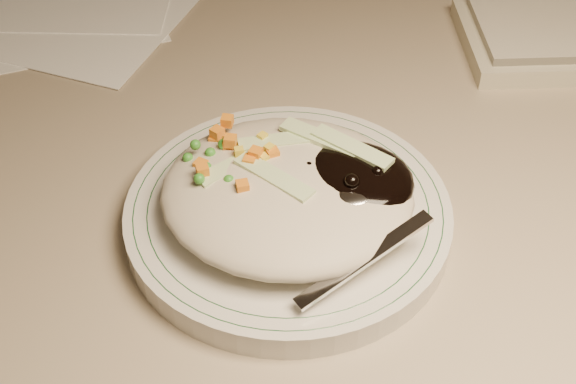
# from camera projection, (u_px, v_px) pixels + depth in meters

# --- Properties ---
(desk) EXTENTS (1.40, 0.70, 0.74)m
(desk) POSITION_uv_depth(u_px,v_px,m) (373.00, 246.00, 0.89)
(desk) COLOR gray
(desk) RESTS_ON ground
(plate) EXTENTS (0.25, 0.25, 0.02)m
(plate) POSITION_uv_depth(u_px,v_px,m) (288.00, 216.00, 0.63)
(plate) COLOR silver
(plate) RESTS_ON desk
(plate_rim) EXTENTS (0.24, 0.24, 0.00)m
(plate_rim) POSITION_uv_depth(u_px,v_px,m) (288.00, 207.00, 0.62)
(plate_rim) COLOR #144723
(plate_rim) RESTS_ON plate
(meal) EXTENTS (0.20, 0.19, 0.05)m
(meal) POSITION_uv_depth(u_px,v_px,m) (293.00, 188.00, 0.61)
(meal) COLOR beige
(meal) RESTS_ON plate
(papers) EXTENTS (0.38, 0.36, 0.00)m
(papers) POSITION_uv_depth(u_px,v_px,m) (34.00, 2.00, 0.88)
(papers) COLOR white
(papers) RESTS_ON desk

